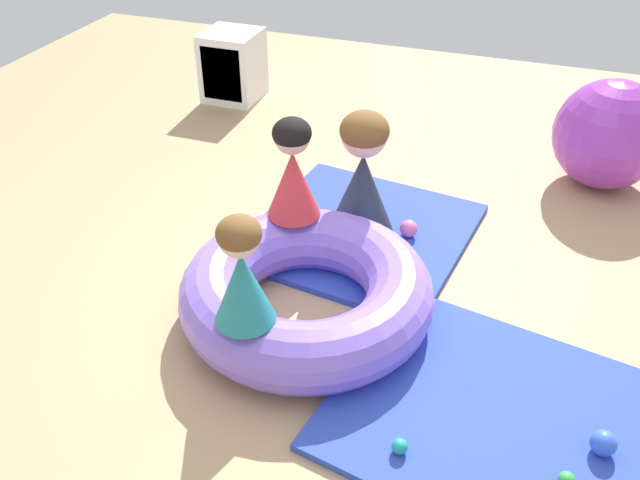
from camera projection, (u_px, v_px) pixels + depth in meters
The scene contains 16 objects.
ground_plane at pixel (327, 302), 3.59m from camera, with size 8.00×8.00×0.00m, color tan.
gym_mat_far_left at pixel (495, 416), 2.94m from camera, with size 1.36×1.17×0.04m, color #2D47B7.
gym_mat_near_left at pixel (360, 233), 4.09m from camera, with size 1.21×1.25×0.04m, color #2D47B7.
inflatable_cushion at pixel (307, 292), 3.39m from camera, with size 1.27×1.27×0.34m, color #8466E0.
child_in_red at pixel (293, 169), 3.52m from camera, with size 0.40×0.40×0.56m.
child_in_teal at pixel (242, 272), 2.83m from camera, with size 0.29×0.29×0.53m.
adult_seated at pixel (363, 176), 3.86m from camera, with size 0.49×0.49×0.76m.
play_ball_orange at pixel (358, 262), 3.72m from camera, with size 0.11×0.11×0.11m, color orange.
play_ball_pink at pixel (409, 229), 3.99m from camera, with size 0.10×0.10×0.10m, color pink.
play_ball_red at pixel (294, 230), 3.98m from camera, with size 0.10×0.10×0.10m, color red.
play_ball_green at pixel (567, 480), 2.61m from camera, with size 0.07×0.07×0.07m, color green.
play_ball_blue at pixel (604, 443), 2.73m from camera, with size 0.11×0.11×0.11m, color blue.
play_ball_teal at pixel (400, 446), 2.74m from camera, with size 0.07×0.07×0.07m, color teal.
play_ball_yellow at pixel (305, 209), 4.17m from camera, with size 0.10×0.10×0.10m, color yellow.
exercise_ball_large at pixel (609, 134), 4.41m from camera, with size 0.72×0.72×0.72m, color purple.
storage_cube at pixel (232, 67), 5.63m from camera, with size 0.44×0.44×0.56m.
Camera 1 is at (0.89, -2.60, 2.32)m, focal length 38.20 mm.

